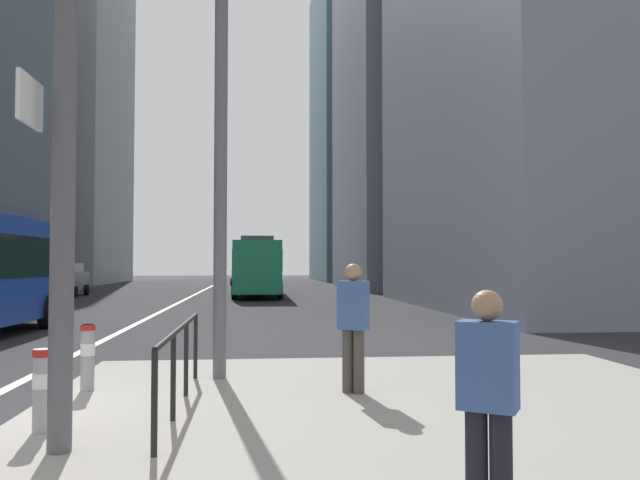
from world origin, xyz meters
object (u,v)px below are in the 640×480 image
at_px(bollard_right, 42,386).
at_px(bollard_back, 88,354).
at_px(street_lamp_post, 221,43).
at_px(pedestrian_waiting, 488,396).
at_px(city_bus_red_receding, 257,265).
at_px(car_oncoming_mid, 65,279).
at_px(car_receding_far, 255,273).
at_px(car_receding_near, 242,274).
at_px(pedestrian_walking, 353,321).

height_order(bollard_right, bollard_back, bollard_back).
xyz_separation_m(street_lamp_post, pedestrian_waiting, (2.08, -5.71, -4.28)).
bearing_deg(bollard_right, street_lamp_post, 61.08).
distance_m(city_bus_red_receding, car_oncoming_mid, 11.18).
relative_size(bollard_right, pedestrian_waiting, 0.55).
bearing_deg(city_bus_red_receding, street_lamp_post, -91.28).
bearing_deg(car_receding_far, pedestrian_waiting, -88.50).
height_order(city_bus_red_receding, car_receding_near, city_bus_red_receding).
relative_size(car_oncoming_mid, pedestrian_waiting, 2.76).
bearing_deg(bollard_back, pedestrian_walking, -8.04).
xyz_separation_m(bollard_right, bollard_back, (-0.10, 2.17, 0.03)).
xyz_separation_m(car_oncoming_mid, bollard_back, (8.76, -29.55, -0.34)).
xyz_separation_m(city_bus_red_receding, street_lamp_post, (-0.63, -28.20, 3.45)).
distance_m(city_bus_red_receding, bollard_back, 29.12).
bearing_deg(pedestrian_waiting, city_bus_red_receding, 92.45).
bearing_deg(car_receding_near, pedestrian_walking, -87.16).
bearing_deg(car_receding_far, city_bus_red_receding, -89.73).
height_order(car_receding_far, bollard_back, car_receding_far).
xyz_separation_m(car_receding_near, car_receding_far, (1.16, 4.97, -0.00)).
xyz_separation_m(city_bus_red_receding, pedestrian_walking, (1.22, -29.50, -0.72)).
distance_m(car_receding_far, street_lamp_post, 54.31).
bearing_deg(pedestrian_walking, city_bus_red_receding, 92.37).
distance_m(car_receding_near, pedestrian_waiting, 54.94).
relative_size(pedestrian_waiting, pedestrian_walking, 0.90).
bearing_deg(car_receding_near, car_oncoming_mid, -115.75).
distance_m(car_oncoming_mid, pedestrian_waiting, 36.68).
xyz_separation_m(bollard_back, pedestrian_waiting, (3.82, -4.91, 0.35)).
bearing_deg(street_lamp_post, city_bus_red_receding, 88.72).
height_order(car_oncoming_mid, bollard_right, car_oncoming_mid).
bearing_deg(bollard_right, car_receding_far, 87.84).
height_order(street_lamp_post, bollard_back, street_lamp_post).
bearing_deg(city_bus_red_receding, bollard_right, -94.17).
bearing_deg(bollard_back, car_receding_far, 87.66).
relative_size(car_receding_near, bollard_back, 5.05).
distance_m(car_oncoming_mid, car_receding_far, 27.67).
height_order(car_receding_near, pedestrian_waiting, car_receding_near).
relative_size(car_receding_near, bollard_right, 5.36).
bearing_deg(car_receding_far, bollard_right, -92.16).
bearing_deg(bollard_right, car_oncoming_mid, 105.60).
relative_size(car_oncoming_mid, car_receding_far, 0.99).
xyz_separation_m(car_receding_far, bollard_back, (-2.25, -54.94, -0.34)).
height_order(street_lamp_post, bollard_right, street_lamp_post).
relative_size(car_oncoming_mid, bollard_back, 4.75).
height_order(car_receding_far, street_lamp_post, street_lamp_post).
bearing_deg(car_oncoming_mid, pedestrian_walking, -67.66).
bearing_deg(city_bus_red_receding, car_oncoming_mid, 177.14).
bearing_deg(pedestrian_waiting, street_lamp_post, 110.01).
relative_size(car_receding_far, bollard_right, 5.06).
distance_m(bollard_back, pedestrian_walking, 3.65).
distance_m(car_oncoming_mid, pedestrian_walking, 32.50).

